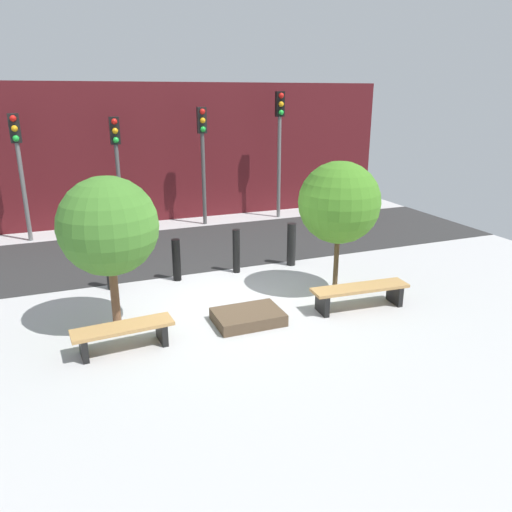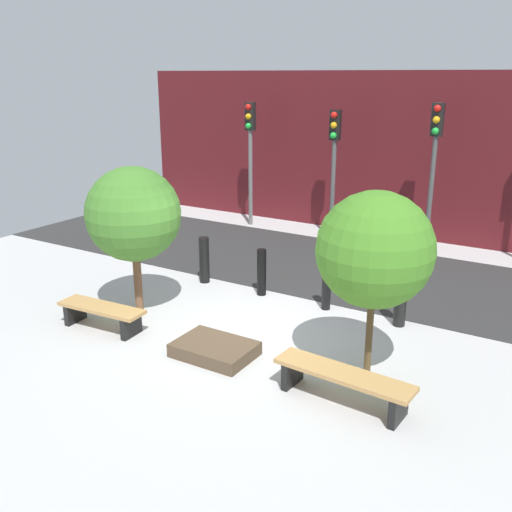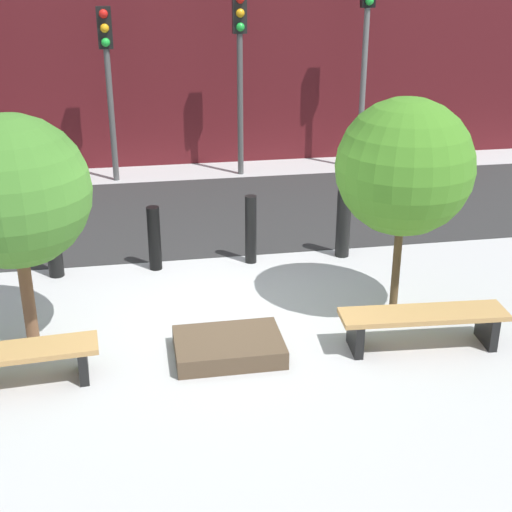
{
  "view_description": "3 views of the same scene",
  "coord_description": "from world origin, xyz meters",
  "px_view_note": "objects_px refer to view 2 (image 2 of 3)",
  "views": [
    {
      "loc": [
        -2.97,
        -8.77,
        4.05
      ],
      "look_at": [
        0.45,
        -0.16,
        1.02
      ],
      "focal_mm": 35.0,
      "sensor_mm": 36.0,
      "label": 1
    },
    {
      "loc": [
        4.82,
        -7.54,
        4.29
      ],
      "look_at": [
        0.35,
        -0.2,
        1.54
      ],
      "focal_mm": 40.0,
      "sensor_mm": 36.0,
      "label": 2
    },
    {
      "loc": [
        -0.95,
        -8.02,
        4.28
      ],
      "look_at": [
        0.41,
        -0.39,
        1.01
      ],
      "focal_mm": 50.0,
      "sensor_mm": 36.0,
      "label": 3
    }
  ],
  "objects_px": {
    "traffic_light_mid_west": "(334,150)",
    "traffic_light_mid_east": "(434,151)",
    "tree_behind_left_bench": "(133,214)",
    "bollard_far_left": "(204,260)",
    "bollard_left": "(262,272)",
    "traffic_light_west": "(250,141)",
    "bench_left": "(102,312)",
    "bollard_center": "(327,283)",
    "bench_right": "(343,380)",
    "tree_behind_right_bench": "(375,250)",
    "bollard_right": "(401,298)",
    "planter_bed": "(215,349)"
  },
  "relations": [
    {
      "from": "traffic_light_mid_west",
      "to": "traffic_light_mid_east",
      "type": "height_order",
      "value": "traffic_light_mid_east"
    },
    {
      "from": "tree_behind_left_bench",
      "to": "bollard_far_left",
      "type": "relative_size",
      "value": 2.75
    },
    {
      "from": "tree_behind_left_bench",
      "to": "traffic_light_mid_east",
      "type": "relative_size",
      "value": 0.75
    },
    {
      "from": "traffic_light_mid_east",
      "to": "bollard_far_left",
      "type": "bearing_deg",
      "value": -126.21
    },
    {
      "from": "bollard_left",
      "to": "traffic_light_west",
      "type": "xyz_separation_m",
      "value": [
        -3.2,
        4.71,
        1.97
      ]
    },
    {
      "from": "bench_left",
      "to": "bollard_center",
      "type": "relative_size",
      "value": 1.59
    },
    {
      "from": "tree_behind_left_bench",
      "to": "bollard_left",
      "type": "relative_size",
      "value": 2.85
    },
    {
      "from": "bench_left",
      "to": "bollard_far_left",
      "type": "relative_size",
      "value": 1.67
    },
    {
      "from": "bench_right",
      "to": "bollard_center",
      "type": "height_order",
      "value": "bollard_center"
    },
    {
      "from": "tree_behind_right_bench",
      "to": "traffic_light_west",
      "type": "xyz_separation_m",
      "value": [
        -6.19,
        6.62,
        0.52
      ]
    },
    {
      "from": "bench_left",
      "to": "bollard_center",
      "type": "distance_m",
      "value": 4.14
    },
    {
      "from": "tree_behind_left_bench",
      "to": "bollard_right",
      "type": "height_order",
      "value": "tree_behind_left_bench"
    },
    {
      "from": "bench_left",
      "to": "traffic_light_west",
      "type": "height_order",
      "value": "traffic_light_west"
    },
    {
      "from": "bollard_center",
      "to": "traffic_light_mid_west",
      "type": "xyz_separation_m",
      "value": [
        -2.02,
        4.71,
        1.84
      ]
    },
    {
      "from": "bollard_far_left",
      "to": "bollard_right",
      "type": "xyz_separation_m",
      "value": [
        4.29,
        0.0,
        0.03
      ]
    },
    {
      "from": "bench_left",
      "to": "traffic_light_west",
      "type": "distance_m",
      "value": 8.04
    },
    {
      "from": "bench_right",
      "to": "bollard_center",
      "type": "distance_m",
      "value": 3.26
    },
    {
      "from": "bollard_right",
      "to": "traffic_light_mid_west",
      "type": "distance_m",
      "value": 6.12
    },
    {
      "from": "bench_left",
      "to": "tree_behind_right_bench",
      "type": "xyz_separation_m",
      "value": [
        4.55,
        0.94,
        1.63
      ]
    },
    {
      "from": "tree_behind_right_bench",
      "to": "traffic_light_west",
      "type": "relative_size",
      "value": 0.78
    },
    {
      "from": "planter_bed",
      "to": "bollard_right",
      "type": "xyz_separation_m",
      "value": [
        2.14,
        2.66,
        0.42
      ]
    },
    {
      "from": "bollard_center",
      "to": "traffic_light_mid_west",
      "type": "distance_m",
      "value": 5.45
    },
    {
      "from": "bollard_far_left",
      "to": "traffic_light_mid_west",
      "type": "xyz_separation_m",
      "value": [
        0.84,
        4.71,
        1.87
      ]
    },
    {
      "from": "bollard_far_left",
      "to": "bollard_right",
      "type": "bearing_deg",
      "value": 0.0
    },
    {
      "from": "planter_bed",
      "to": "traffic_light_mid_east",
      "type": "height_order",
      "value": "traffic_light_mid_east"
    },
    {
      "from": "planter_bed",
      "to": "bollard_left",
      "type": "distance_m",
      "value": 2.78
    },
    {
      "from": "tree_behind_left_bench",
      "to": "bollard_left",
      "type": "bearing_deg",
      "value": 50.83
    },
    {
      "from": "tree_behind_left_bench",
      "to": "traffic_light_mid_west",
      "type": "distance_m",
      "value": 6.71
    },
    {
      "from": "traffic_light_mid_west",
      "to": "tree_behind_left_bench",
      "type": "bearing_deg",
      "value": -98.31
    },
    {
      "from": "tree_behind_left_bench",
      "to": "tree_behind_right_bench",
      "type": "relative_size",
      "value": 0.99
    },
    {
      "from": "traffic_light_mid_east",
      "to": "bench_right",
      "type": "bearing_deg",
      "value": -82.71
    },
    {
      "from": "tree_behind_right_bench",
      "to": "bollard_left",
      "type": "xyz_separation_m",
      "value": [
        -2.99,
        1.91,
        -1.45
      ]
    },
    {
      "from": "planter_bed",
      "to": "traffic_light_mid_east",
      "type": "bearing_deg",
      "value": 79.96
    },
    {
      "from": "bench_left",
      "to": "tree_behind_left_bench",
      "type": "height_order",
      "value": "tree_behind_left_bench"
    },
    {
      "from": "planter_bed",
      "to": "tree_behind_left_bench",
      "type": "height_order",
      "value": "tree_behind_left_bench"
    },
    {
      "from": "tree_behind_right_bench",
      "to": "traffic_light_mid_east",
      "type": "xyz_separation_m",
      "value": [
        -0.97,
        6.62,
        0.59
      ]
    },
    {
      "from": "bench_right",
      "to": "traffic_light_mid_west",
      "type": "xyz_separation_m",
      "value": [
        -3.58,
        7.57,
        2.03
      ]
    },
    {
      "from": "tree_behind_right_bench",
      "to": "bollard_far_left",
      "type": "distance_m",
      "value": 5.02
    },
    {
      "from": "bollard_right",
      "to": "traffic_light_mid_east",
      "type": "bearing_deg",
      "value": 100.1
    },
    {
      "from": "bench_left",
      "to": "bollard_right",
      "type": "relative_size",
      "value": 1.58
    },
    {
      "from": "tree_behind_right_bench",
      "to": "traffic_light_mid_west",
      "type": "relative_size",
      "value": 0.81
    },
    {
      "from": "planter_bed",
      "to": "bollard_left",
      "type": "xyz_separation_m",
      "value": [
        -0.71,
        2.66,
        0.37
      ]
    },
    {
      "from": "bollard_center",
      "to": "bollard_left",
      "type": "bearing_deg",
      "value": 180.0
    },
    {
      "from": "tree_behind_right_bench",
      "to": "traffic_light_mid_east",
      "type": "height_order",
      "value": "traffic_light_mid_east"
    },
    {
      "from": "bench_right",
      "to": "bench_left",
      "type": "bearing_deg",
      "value": -176.08
    },
    {
      "from": "planter_bed",
      "to": "tree_behind_left_bench",
      "type": "relative_size",
      "value": 0.45
    },
    {
      "from": "bench_left",
      "to": "traffic_light_mid_west",
      "type": "relative_size",
      "value": 0.49
    },
    {
      "from": "bollard_far_left",
      "to": "bollard_left",
      "type": "bearing_deg",
      "value": 0.0
    },
    {
      "from": "bollard_center",
      "to": "bollard_right",
      "type": "relative_size",
      "value": 0.99
    },
    {
      "from": "traffic_light_west",
      "to": "traffic_light_mid_west",
      "type": "relative_size",
      "value": 1.04
    }
  ]
}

